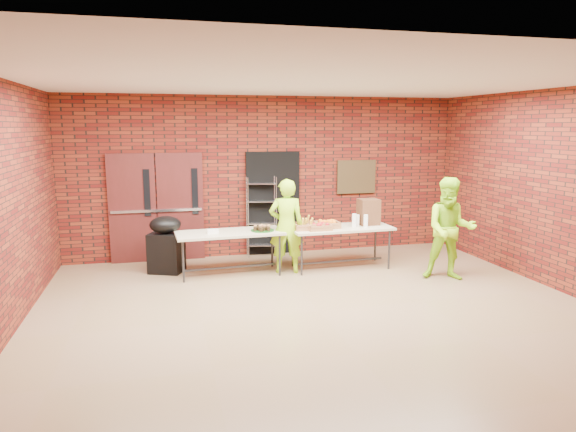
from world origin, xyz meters
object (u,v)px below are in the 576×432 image
(coffee_dispenser, at_px, (368,212))
(wire_rack, at_px, (262,217))
(table_left, at_px, (230,235))
(table_right, at_px, (341,230))
(covered_grill, at_px, (166,244))
(volunteer_man, at_px, (450,229))
(volunteer_woman, at_px, (286,226))

(coffee_dispenser, bearing_deg, wire_rack, 148.57)
(wire_rack, xyz_separation_m, table_left, (-0.80, -1.15, -0.10))
(coffee_dispenser, bearing_deg, table_right, -169.29)
(covered_grill, bearing_deg, coffee_dispenser, 17.48)
(table_left, xyz_separation_m, table_right, (2.04, -0.07, 0.00))
(coffee_dispenser, bearing_deg, covered_grill, 174.21)
(coffee_dispenser, relative_size, volunteer_man, 0.28)
(covered_grill, bearing_deg, wire_rack, 44.60)
(table_left, bearing_deg, volunteer_man, -21.20)
(coffee_dispenser, relative_size, covered_grill, 0.47)
(volunteer_man, bearing_deg, covered_grill, -174.90)
(table_left, distance_m, volunteer_woman, 1.01)
(wire_rack, distance_m, coffee_dispenser, 2.15)
(table_right, bearing_deg, coffee_dispenser, 9.11)
(table_right, distance_m, volunteer_man, 1.93)
(table_right, bearing_deg, volunteer_man, -37.76)
(covered_grill, distance_m, volunteer_woman, 2.18)
(table_left, xyz_separation_m, volunteer_woman, (1.00, -0.13, 0.14))
(table_right, bearing_deg, covered_grill, 169.54)
(wire_rack, xyz_separation_m, volunteer_woman, (0.19, -1.28, 0.04))
(table_right, height_order, volunteer_man, volunteer_man)
(covered_grill, bearing_deg, volunteer_woman, 8.64)
(table_left, relative_size, volunteer_man, 1.08)
(table_left, distance_m, coffee_dispenser, 2.65)
(volunteer_man, bearing_deg, coffee_dispenser, 152.04)
(table_right, height_order, volunteer_woman, volunteer_woman)
(wire_rack, distance_m, volunteer_man, 3.66)
(wire_rack, bearing_deg, coffee_dispenser, -18.40)
(table_left, relative_size, volunteer_woman, 1.12)
(wire_rack, xyz_separation_m, volunteer_man, (2.80, -2.36, 0.07))
(wire_rack, height_order, volunteer_woman, volunteer_woman)
(covered_grill, height_order, volunteer_man, volunteer_man)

